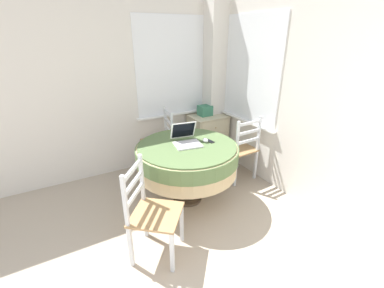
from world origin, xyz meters
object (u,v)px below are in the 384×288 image
(round_dining_table, at_px, (187,157))
(corner_cabinet, at_px, (208,137))
(cell_phone, at_px, (210,141))
(dining_chair_near_right_window, at_px, (240,149))
(computer_mouse, at_px, (205,140))
(dining_chair_camera_near, at_px, (151,213))
(dining_chair_near_back_window, at_px, (160,142))
(storage_box, at_px, (205,110))
(laptop, at_px, (186,139))

(round_dining_table, height_order, corner_cabinet, round_dining_table)
(round_dining_table, relative_size, corner_cabinet, 1.65)
(cell_phone, bearing_deg, dining_chair_near_right_window, 13.70)
(computer_mouse, distance_m, dining_chair_camera_near, 1.13)
(cell_phone, distance_m, dining_chair_near_back_window, 1.03)
(cell_phone, distance_m, storage_box, 1.14)
(computer_mouse, relative_size, dining_chair_near_back_window, 0.10)
(round_dining_table, relative_size, dining_chair_near_back_window, 1.29)
(laptop, bearing_deg, dining_chair_near_back_window, 89.77)
(dining_chair_near_right_window, bearing_deg, storage_box, 94.16)
(dining_chair_camera_near, height_order, storage_box, dining_chair_camera_near)
(dining_chair_near_back_window, xyz_separation_m, storage_box, (0.82, 0.05, 0.36))
(dining_chair_near_back_window, height_order, storage_box, dining_chair_near_back_window)
(cell_phone, xyz_separation_m, corner_cabinet, (0.59, 0.96, -0.39))
(laptop, relative_size, computer_mouse, 4.25)
(round_dining_table, xyz_separation_m, storage_box, (0.84, 0.95, 0.22))
(round_dining_table, relative_size, dining_chair_near_right_window, 1.29)
(round_dining_table, distance_m, cell_phone, 0.33)
(computer_mouse, distance_m, dining_chair_near_right_window, 0.75)
(dining_chair_near_right_window, distance_m, storage_box, 0.92)
(laptop, distance_m, corner_cabinet, 1.30)
(laptop, relative_size, dining_chair_near_right_window, 0.41)
(dining_chair_near_right_window, bearing_deg, round_dining_table, -173.17)
(laptop, bearing_deg, dining_chair_camera_near, -137.49)
(dining_chair_camera_near, xyz_separation_m, corner_cabinet, (1.57, 1.52, -0.09))
(cell_phone, bearing_deg, dining_chair_near_back_window, 106.12)
(laptop, xyz_separation_m, dining_chair_near_back_window, (0.00, 0.85, -0.35))
(dining_chair_camera_near, bearing_deg, dining_chair_near_back_window, 64.72)
(dining_chair_camera_near, height_order, corner_cabinet, dining_chair_camera_near)
(laptop, bearing_deg, storage_box, 47.76)
(dining_chair_near_right_window, bearing_deg, dining_chair_near_back_window, 138.01)
(dining_chair_near_right_window, height_order, corner_cabinet, dining_chair_near_right_window)
(computer_mouse, xyz_separation_m, dining_chair_camera_near, (-0.92, -0.57, -0.32))
(laptop, relative_size, corner_cabinet, 0.52)
(cell_phone, bearing_deg, storage_box, 61.15)
(round_dining_table, height_order, computer_mouse, computer_mouse)
(dining_chair_camera_near, distance_m, storage_box, 2.21)
(computer_mouse, distance_m, storage_box, 1.16)
(dining_chair_near_right_window, xyz_separation_m, storage_box, (-0.06, 0.85, 0.36))
(computer_mouse, relative_size, storage_box, 0.45)
(round_dining_table, xyz_separation_m, dining_chair_camera_near, (-0.69, -0.60, -0.14))
(round_dining_table, relative_size, dining_chair_camera_near, 1.29)
(laptop, relative_size, storage_box, 1.93)
(laptop, height_order, dining_chair_near_right_window, laptop)
(storage_box, bearing_deg, dining_chair_camera_near, -134.54)
(cell_phone, relative_size, corner_cabinet, 0.17)
(round_dining_table, xyz_separation_m, dining_chair_near_back_window, (0.02, 0.90, -0.14))
(computer_mouse, distance_m, cell_phone, 0.06)
(dining_chair_near_right_window, height_order, dining_chair_camera_near, same)
(round_dining_table, height_order, dining_chair_camera_near, dining_chair_camera_near)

